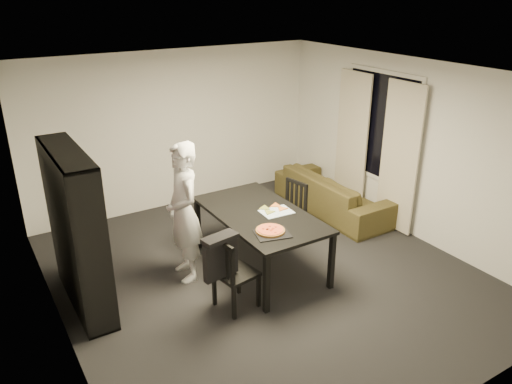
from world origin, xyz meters
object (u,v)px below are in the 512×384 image
dining_table (260,218)px  baking_tray (272,234)px  bookshelf (77,231)px  sofa (333,193)px  chair_left (230,269)px  person (184,212)px  pepperoni_pizza (270,230)px  chair_right (291,208)px

dining_table → baking_tray: size_ratio=4.76×
bookshelf → sofa: bookshelf is taller
chair_left → dining_table: bearing=-61.4°
person → pepperoni_pizza: person is taller
baking_tray → sofa: baking_tray is taller
dining_table → chair_right: 0.91m
bookshelf → person: 1.27m
person → sofa: (2.91, 0.57, -0.58)m
chair_right → person: bearing=-98.0°
dining_table → chair_left: size_ratio=2.06×
chair_left → chair_right: bearing=-66.5°
chair_right → baking_tray: bearing=-56.2°
baking_tray → sofa: bearing=33.9°
chair_left → person: (-0.13, 0.93, 0.38)m
chair_left → pepperoni_pizza: (0.61, 0.10, 0.29)m
chair_left → chair_right: 1.89m
chair_left → pepperoni_pizza: chair_left is taller
chair_left → bookshelf: bearing=44.2°
baking_tray → sofa: (2.18, 1.46, -0.48)m
dining_table → baking_tray: baking_tray is taller
chair_right → dining_table: bearing=-74.2°
dining_table → bookshelf: bearing=169.6°
chair_right → person: size_ratio=0.50×
person → sofa: 3.02m
baking_tray → sofa: size_ratio=0.18×
person → sofa: size_ratio=0.82×
pepperoni_pizza → sofa: bearing=33.0°
dining_table → baking_tray: (-0.19, -0.58, 0.08)m
pepperoni_pizza → dining_table: bearing=70.5°
bookshelf → sofa: 4.25m
bookshelf → chair_left: bookshelf is taller
bookshelf → person: bookshelf is taller
chair_right → baking_tray: chair_right is taller
baking_tray → bookshelf: bearing=153.8°
dining_table → chair_left: bearing=-141.9°
bookshelf → chair_right: bookshelf is taller
bookshelf → chair_left: size_ratio=2.05×
chair_left → chair_right: (1.59, 1.03, -0.01)m
dining_table → person: size_ratio=1.05×
dining_table → sofa: dining_table is taller
dining_table → pepperoni_pizza: bearing=-109.5°
baking_tray → person: bearing=129.6°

